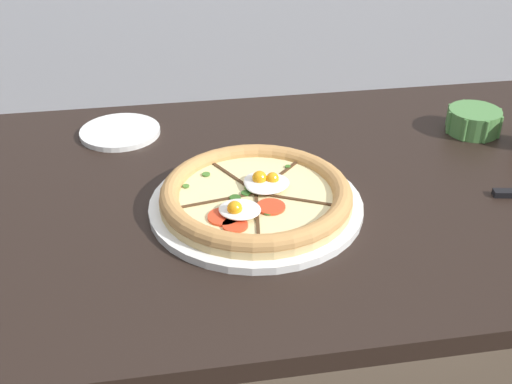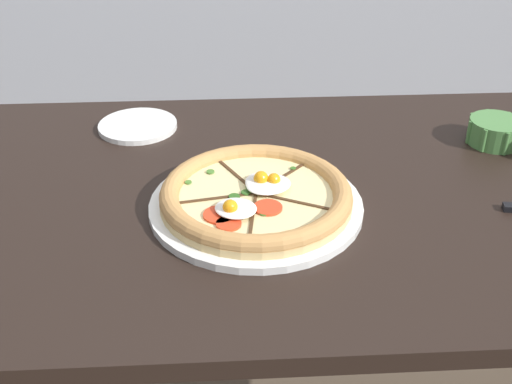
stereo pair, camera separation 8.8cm
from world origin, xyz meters
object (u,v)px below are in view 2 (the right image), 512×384
(dining_table, at_px, (308,240))
(ramekin_bowl, at_px, (496,131))
(side_saucer, at_px, (138,126))
(pizza, at_px, (256,198))

(dining_table, bearing_deg, ramekin_bowl, 21.55)
(side_saucer, bearing_deg, pizza, -54.81)
(dining_table, relative_size, ramekin_bowl, 15.35)
(ramekin_bowl, distance_m, side_saucer, 0.66)
(dining_table, height_order, ramekin_bowl, ramekin_bowl)
(dining_table, distance_m, side_saucer, 0.40)
(pizza, distance_m, ramekin_bowl, 0.49)
(pizza, bearing_deg, dining_table, 32.00)
(pizza, relative_size, side_saucer, 2.19)
(dining_table, xyz_separation_m, side_saucer, (-0.30, 0.24, 0.11))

